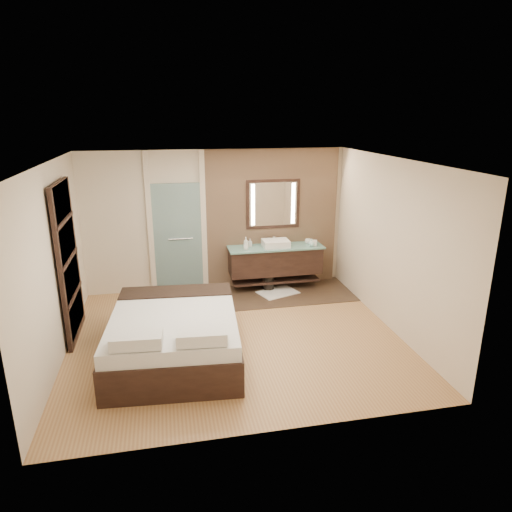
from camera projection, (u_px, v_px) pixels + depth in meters
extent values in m
plane|color=#9D6A42|center=(236.00, 337.00, 7.09)|extent=(5.00, 5.00, 0.00)
cube|color=#38261E|center=(253.00, 295.00, 8.70)|extent=(3.80, 1.30, 0.01)
cube|color=tan|center=(272.00, 219.00, 8.96)|extent=(2.60, 0.08, 2.70)
cube|color=black|center=(275.00, 261.00, 8.92)|extent=(1.80, 0.50, 0.50)
cube|color=black|center=(275.00, 279.00, 9.04)|extent=(1.71, 0.45, 0.04)
cube|color=#7EC1B8|center=(276.00, 247.00, 8.82)|extent=(1.85, 0.55, 0.03)
cube|color=white|center=(276.00, 243.00, 8.80)|extent=(0.50, 0.38, 0.13)
cylinder|color=silver|center=(273.00, 240.00, 8.97)|extent=(0.03, 0.03, 0.18)
cylinder|color=silver|center=(274.00, 236.00, 8.91)|extent=(0.02, 0.10, 0.02)
cube|color=black|center=(273.00, 204.00, 8.83)|extent=(1.06, 0.03, 0.96)
cube|color=white|center=(273.00, 204.00, 8.81)|extent=(0.94, 0.01, 0.84)
cube|color=beige|center=(253.00, 205.00, 8.73)|extent=(0.07, 0.01, 0.80)
cube|color=beige|center=(293.00, 203.00, 8.88)|extent=(0.07, 0.01, 0.80)
cube|color=#A9D5D4|center=(178.00, 238.00, 8.69)|extent=(0.90, 0.05, 2.10)
cylinder|color=silver|center=(181.00, 239.00, 8.65)|extent=(0.45, 0.03, 0.03)
cube|color=beige|center=(150.00, 224.00, 8.51)|extent=(0.10, 0.08, 2.70)
cube|color=beige|center=(204.00, 222.00, 8.70)|extent=(0.10, 0.08, 2.70)
cube|color=black|center=(68.00, 262.00, 6.83)|extent=(0.06, 1.20, 2.40)
cube|color=beige|center=(76.00, 313.00, 7.08)|extent=(0.02, 1.06, 0.52)
cube|color=beige|center=(72.00, 277.00, 6.91)|extent=(0.02, 1.06, 0.52)
cube|color=beige|center=(67.00, 240.00, 6.73)|extent=(0.02, 1.06, 0.52)
cube|color=beige|center=(62.00, 201.00, 6.55)|extent=(0.02, 1.06, 0.52)
cube|color=black|center=(175.00, 342.00, 6.43)|extent=(1.92, 2.32, 0.48)
cube|color=silver|center=(174.00, 320.00, 6.33)|extent=(1.86, 2.26, 0.20)
cube|color=black|center=(176.00, 292.00, 7.08)|extent=(1.73, 0.62, 0.04)
cube|color=silver|center=(137.00, 340.00, 5.40)|extent=(0.63, 0.37, 0.15)
cube|color=silver|center=(202.00, 336.00, 5.49)|extent=(0.63, 0.37, 0.15)
cube|color=silver|center=(278.00, 292.00, 8.81)|extent=(0.85, 0.72, 0.02)
cylinder|color=black|center=(268.00, 283.00, 8.96)|extent=(0.25, 0.25, 0.28)
cube|color=silver|center=(314.00, 243.00, 8.88)|extent=(0.16, 0.16, 0.10)
imported|color=white|center=(246.00, 243.00, 8.60)|extent=(0.10, 0.10, 0.24)
imported|color=#B2B2B2|center=(250.00, 243.00, 8.80)|extent=(0.07, 0.07, 0.15)
imported|color=#BEF0EA|center=(312.00, 243.00, 8.83)|extent=(0.14, 0.14, 0.14)
imported|color=white|center=(308.00, 241.00, 9.01)|extent=(0.12, 0.12, 0.09)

